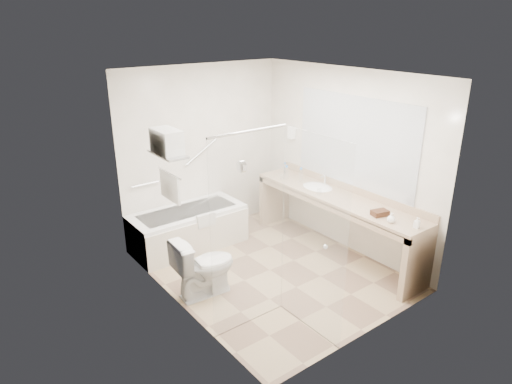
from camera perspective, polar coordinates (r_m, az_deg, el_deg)
floor at (r=6.04m, az=1.75°, el=-9.71°), size 3.20×3.20×0.00m
ceiling at (r=5.23m, az=2.05°, el=14.56°), size 2.60×3.20×0.10m
wall_back at (r=6.77m, az=-6.70°, el=5.11°), size 2.60×0.10×2.50m
wall_front at (r=4.48m, az=14.91°, el=-3.92°), size 2.60×0.10×2.50m
wall_left at (r=4.85m, az=-10.13°, el=-1.56°), size 0.10×3.20×2.50m
wall_right at (r=6.38m, az=11.02°, el=3.86°), size 0.10×3.20×2.50m
bathtub at (r=6.59m, az=-8.46°, el=-4.51°), size 1.60×0.73×0.59m
grab_bar_short at (r=6.42m, az=-13.68°, el=0.95°), size 0.40×0.03×0.03m
grab_bar_long at (r=6.71m, az=-6.89°, el=4.96°), size 0.53×0.03×0.33m
shower_enclosure at (r=4.56m, az=3.02°, el=-5.33°), size 0.96×0.91×2.11m
towel_shelf at (r=5.04m, az=-11.04°, el=5.30°), size 0.24×0.55×0.81m
vanity_counter at (r=6.29m, az=9.96°, el=-2.21°), size 0.55×2.70×0.95m
sink at (r=6.50m, az=7.69°, el=0.40°), size 0.40×0.52×0.14m
faucet at (r=6.56m, az=8.64°, el=1.57°), size 0.03×0.03×0.14m
mirror at (r=6.19m, az=12.18°, el=6.16°), size 0.02×2.00×1.20m
hairdryer_unit at (r=7.01m, az=4.47°, el=7.41°), size 0.08×0.10×0.18m
toilet at (r=5.43m, az=-6.48°, el=-9.22°), size 0.77×0.47×0.73m
amenity_basket at (r=5.70m, az=15.22°, el=-2.53°), size 0.22×0.18×0.07m
soap_bottle_a at (r=5.49m, az=19.44°, el=-3.97°), size 0.07×0.13×0.06m
soap_bottle_b at (r=5.53m, az=16.53°, el=-3.23°), size 0.12×0.14×0.09m
water_bottle_left at (r=6.71m, az=3.83°, el=2.37°), size 0.07×0.07×0.22m
water_bottle_mid at (r=6.99m, az=3.62°, el=2.96°), size 0.05×0.05×0.17m
water_bottle_right at (r=6.66m, az=5.62°, el=2.12°), size 0.06×0.06×0.21m
drinking_glass_near at (r=6.74m, az=3.21°, el=1.92°), size 0.07×0.07×0.08m
drinking_glass_far at (r=6.20m, az=7.90°, el=0.04°), size 0.08×0.08×0.08m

